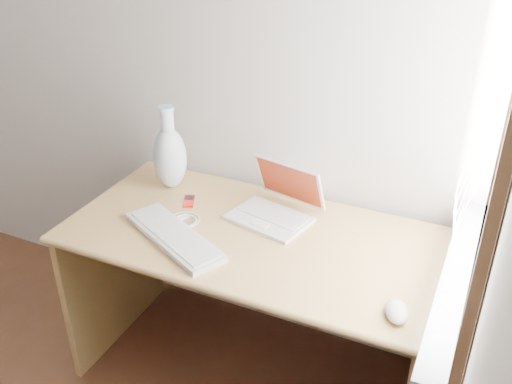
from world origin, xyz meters
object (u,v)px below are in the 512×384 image
at_px(laptop, 273,205).
at_px(vase, 170,155).
at_px(external_keyboard, 174,236).
at_px(desk, 261,266).

xyz_separation_m(laptop, vase, (-0.48, 0.04, 0.10)).
bearing_deg(external_keyboard, laptop, 75.61).
xyz_separation_m(laptop, external_keyboard, (-0.26, -0.30, -0.03)).
xyz_separation_m(external_keyboard, vase, (-0.22, 0.33, 0.13)).
xyz_separation_m(desk, external_keyboard, (-0.24, -0.23, 0.22)).
bearing_deg(desk, vase, 167.30).
bearing_deg(vase, external_keyboard, -56.97).
relative_size(desk, vase, 3.86).
relative_size(desk, laptop, 4.15).
xyz_separation_m(desk, vase, (-0.45, 0.10, 0.35)).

